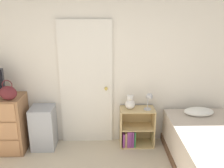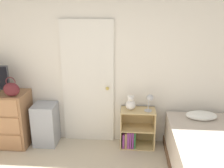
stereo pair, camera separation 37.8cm
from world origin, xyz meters
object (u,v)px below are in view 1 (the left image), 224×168
Objects in this scene: handbag at (8,93)px; bed at (214,155)px; bookshelf at (134,130)px; desk_lamp at (149,98)px; teddy_bear at (130,103)px; storage_bin at (44,127)px.

bed is (2.88, -0.55, -0.72)m from handbag.
bookshelf is at bearing 7.00° from handbag.
desk_lamp is 0.15× the size of bed.
teddy_bear is 0.13× the size of bed.
handbag is at bearing -154.12° from storage_bin.
bookshelf is 1.27m from bed.
bookshelf is at bearing 1.24° from storage_bin.
handbag reaches higher than teddy_bear.
teddy_bear reaches higher than storage_bin.
handbag reaches higher than bed.
desk_lamp is (2.10, 0.18, -0.17)m from handbag.
handbag is at bearing -172.75° from teddy_bear.
storage_bin is at bearing 179.50° from desk_lamp.
storage_bin is at bearing 163.08° from bed.
bookshelf is (1.47, 0.03, -0.08)m from storage_bin.
teddy_bear is at bearing -178.80° from bookshelf.
teddy_bear is 0.86× the size of desk_lamp.
teddy_bear is 1.41m from bed.
teddy_bear reaches higher than bookshelf.
desk_lamp is at bearing -0.50° from storage_bin.
bed is at bearing -35.98° from teddy_bear.
storage_bin is 2.87× the size of teddy_bear.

